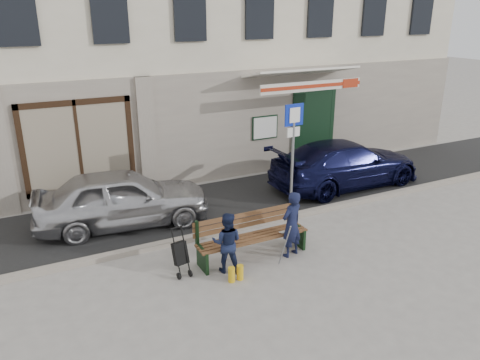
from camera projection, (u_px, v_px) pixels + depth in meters
ground at (283, 256)px, 9.79m from camera, size 80.00×80.00×0.00m
asphalt_lane at (221, 204)px, 12.40m from camera, size 60.00×3.20×0.01m
curb at (250, 225)px, 11.03m from camera, size 60.00×0.18×0.12m
building at (151, 6)px, 15.20m from camera, size 20.00×8.27×10.00m
car_silver at (122, 198)px, 10.99m from camera, size 4.20×2.12×1.37m
car_navy at (346, 164)px, 13.50m from camera, size 4.64×1.94×1.34m
parking_sign at (293, 142)px, 11.17m from camera, size 0.52×0.08×2.79m
bench at (250, 237)px, 9.58m from camera, size 2.40×1.17×0.98m
man at (292, 224)px, 9.58m from camera, size 0.59×0.47×1.42m
woman at (227, 242)px, 9.03m from camera, size 0.75×0.71×1.23m
stroller at (180, 254)px, 8.99m from camera, size 0.31×0.42×0.95m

